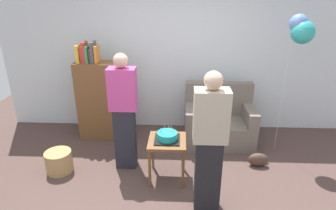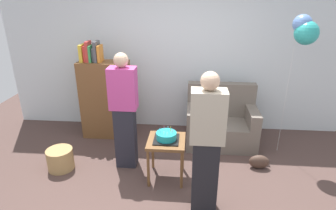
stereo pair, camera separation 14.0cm
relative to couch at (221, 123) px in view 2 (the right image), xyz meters
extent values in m
plane|color=#4C3833|center=(-0.75, -1.44, -0.34)|extent=(8.00, 8.00, 0.00)
cube|color=silver|center=(-0.75, 0.61, 1.01)|extent=(6.00, 0.10, 2.70)
cube|color=#6B6056|center=(0.00, -0.06, -0.14)|extent=(1.10, 0.70, 0.40)
cube|color=#6B6056|center=(0.00, 0.21, 0.34)|extent=(1.10, 0.16, 0.56)
cube|color=#6B6056|center=(-0.47, -0.06, 0.18)|extent=(0.16, 0.70, 0.24)
cube|color=#6B6056|center=(0.47, -0.06, 0.18)|extent=(0.16, 0.70, 0.24)
cube|color=brown|center=(-1.91, 0.10, 0.31)|extent=(0.80, 0.36, 1.30)
cube|color=gold|center=(-2.23, 0.10, 1.09)|extent=(0.05, 0.23, 0.27)
cube|color=red|center=(-2.18, 0.10, 1.08)|extent=(0.04, 0.18, 0.25)
cube|color=red|center=(-2.13, 0.10, 1.12)|extent=(0.05, 0.21, 0.32)
cube|color=#38934C|center=(-2.08, 0.10, 1.09)|extent=(0.04, 0.23, 0.26)
cube|color=#4C4C51|center=(-2.04, 0.10, 1.07)|extent=(0.03, 0.17, 0.21)
cube|color=#4C4C51|center=(-2.00, 0.10, 1.12)|extent=(0.05, 0.23, 0.32)
cube|color=orange|center=(-1.94, 0.10, 1.09)|extent=(0.04, 0.22, 0.26)
cube|color=brown|center=(-0.80, -1.03, 0.21)|extent=(0.48, 0.48, 0.04)
cylinder|color=brown|center=(-1.01, -1.24, -0.08)|extent=(0.04, 0.04, 0.53)
cylinder|color=brown|center=(-0.59, -1.24, -0.08)|extent=(0.04, 0.04, 0.53)
cylinder|color=brown|center=(-1.01, -0.82, -0.08)|extent=(0.04, 0.04, 0.53)
cylinder|color=brown|center=(-0.59, -0.82, -0.08)|extent=(0.04, 0.04, 0.53)
cube|color=black|center=(-0.80, -1.03, 0.24)|extent=(0.32, 0.32, 0.02)
cylinder|color=teal|center=(-0.80, -1.03, 0.29)|extent=(0.26, 0.26, 0.09)
cylinder|color=#EA668C|center=(-0.72, -1.03, 0.36)|extent=(0.01, 0.01, 0.05)
cylinder|color=#F2CC4C|center=(-0.75, -0.99, 0.37)|extent=(0.01, 0.01, 0.06)
cylinder|color=#66B2E5|center=(-0.78, -0.97, 0.37)|extent=(0.01, 0.01, 0.06)
cylinder|color=#EA668C|center=(-0.83, -0.96, 0.36)|extent=(0.01, 0.01, 0.06)
cylinder|color=#66B2E5|center=(-0.88, -1.01, 0.36)|extent=(0.01, 0.01, 0.05)
cylinder|color=#66B2E5|center=(-0.87, -1.06, 0.36)|extent=(0.01, 0.01, 0.05)
cylinder|color=#F2CC4C|center=(-0.82, -1.09, 0.36)|extent=(0.01, 0.01, 0.05)
cylinder|color=#F2CC4C|center=(-0.78, -1.12, 0.36)|extent=(0.01, 0.01, 0.05)
cylinder|color=#F2CC4C|center=(-0.73, -1.08, 0.36)|extent=(0.01, 0.01, 0.06)
cube|color=#23232D|center=(-1.39, -0.78, 0.10)|extent=(0.28, 0.20, 0.88)
cube|color=#C6428E|center=(-1.39, -0.78, 0.82)|extent=(0.36, 0.22, 0.56)
sphere|color=#D1A889|center=(-1.39, -0.78, 1.19)|extent=(0.19, 0.19, 0.19)
cube|color=black|center=(-0.32, -1.58, 0.10)|extent=(0.28, 0.20, 0.88)
cube|color=#B2A893|center=(-0.32, -1.58, 0.82)|extent=(0.36, 0.22, 0.56)
sphere|color=#D1A889|center=(-0.32, -1.58, 1.19)|extent=(0.19, 0.19, 0.19)
cylinder|color=#A88451|center=(-2.30, -0.96, -0.19)|extent=(0.36, 0.36, 0.30)
ellipsoid|color=#473328|center=(0.49, -0.71, -0.24)|extent=(0.28, 0.14, 0.20)
cylinder|color=silver|center=(0.89, -0.20, 0.55)|extent=(0.00, 0.00, 1.77)
sphere|color=#2DADA8|center=(0.98, -0.29, 1.49)|extent=(0.31, 0.31, 0.31)
sphere|color=#668ED6|center=(0.93, -0.24, 1.60)|extent=(0.25, 0.25, 0.25)
camera|label=1|loc=(-0.64, -4.21, 1.99)|focal=30.12mm
camera|label=2|loc=(-0.50, -4.20, 1.99)|focal=30.12mm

